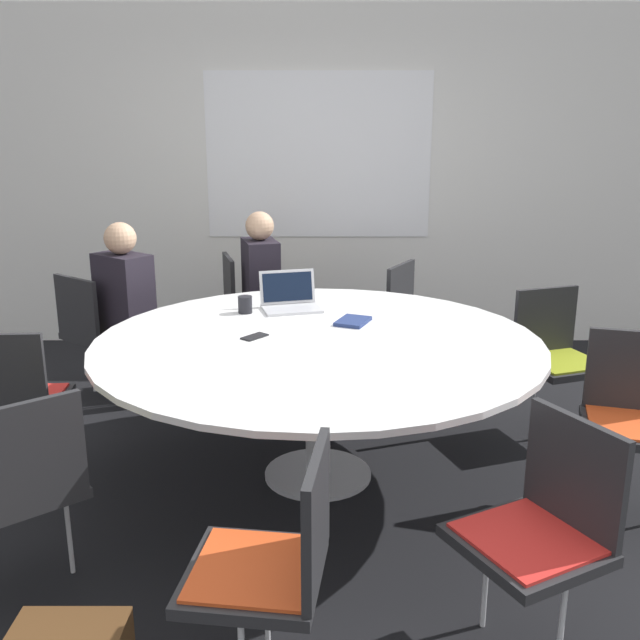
% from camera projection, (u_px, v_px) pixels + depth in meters
% --- Properties ---
extents(ground_plane, '(16.00, 16.00, 0.00)m').
position_uv_depth(ground_plane, '(320.00, 475.00, 3.79)').
color(ground_plane, black).
extents(wall_back, '(8.00, 0.07, 2.70)m').
position_uv_depth(wall_back, '(321.00, 181.00, 5.80)').
color(wall_back, silver).
rests_on(wall_back, ground_plane).
extents(conference_table, '(2.25, 2.25, 0.76)m').
position_uv_depth(conference_table, '(320.00, 352.00, 3.61)').
color(conference_table, '#B7B7BC').
rests_on(conference_table, ground_plane).
extents(chair_0, '(0.52, 0.53, 0.87)m').
position_uv_depth(chair_0, '(249.00, 301.00, 5.32)').
color(chair_0, '#262628').
rests_on(chair_0, ground_plane).
extents(chair_1, '(0.61, 0.60, 0.87)m').
position_uv_depth(chair_1, '(98.00, 326.00, 4.68)').
color(chair_1, '#262628').
rests_on(chair_1, ground_plane).
extents(chair_2, '(0.46, 0.44, 0.87)m').
position_uv_depth(chair_2, '(16.00, 393.00, 3.52)').
color(chair_2, '#262628').
rests_on(chair_2, ground_plane).
extents(chair_3, '(0.61, 0.60, 0.87)m').
position_uv_depth(chair_3, '(22.00, 479.00, 2.68)').
color(chair_3, '#262628').
rests_on(chair_3, ground_plane).
extents(chair_4, '(0.47, 0.49, 0.87)m').
position_uv_depth(chair_4, '(277.00, 556.00, 2.20)').
color(chair_4, '#262628').
rests_on(chair_4, ground_plane).
extents(chair_5, '(0.58, 0.58, 0.87)m').
position_uv_depth(chair_5, '(545.00, 521.00, 2.40)').
color(chair_5, '#262628').
rests_on(chair_5, ground_plane).
extents(chair_6, '(0.54, 0.52, 0.87)m').
position_uv_depth(chair_6, '(635.00, 410.00, 3.32)').
color(chair_6, '#262628').
rests_on(chair_6, ground_plane).
extents(chair_7, '(0.55, 0.54, 0.87)m').
position_uv_depth(chair_7, '(559.00, 350.00, 4.19)').
color(chair_7, '#262628').
rests_on(chair_7, ground_plane).
extents(chair_8, '(0.58, 0.59, 0.87)m').
position_uv_depth(chair_8, '(419.00, 315.00, 4.95)').
color(chair_8, '#262628').
rests_on(chair_8, ground_plane).
extents(person_0, '(0.32, 0.40, 1.22)m').
position_uv_depth(person_0, '(265.00, 282.00, 5.06)').
color(person_0, '#231E28').
rests_on(person_0, ground_plane).
extents(person_1, '(0.42, 0.40, 1.22)m').
position_uv_depth(person_1, '(129.00, 301.00, 4.55)').
color(person_1, '#231E28').
rests_on(person_1, ground_plane).
extents(laptop, '(0.38, 0.33, 0.21)m').
position_uv_depth(laptop, '(292.00, 300.00, 4.16)').
color(laptop, silver).
rests_on(laptop, conference_table).
extents(spiral_notebook, '(0.22, 0.25, 0.02)m').
position_uv_depth(spiral_notebook, '(355.00, 321.00, 3.87)').
color(spiral_notebook, navy).
rests_on(spiral_notebook, conference_table).
extents(coffee_cup, '(0.08, 0.08, 0.10)m').
position_uv_depth(coffee_cup, '(247.00, 305.00, 4.07)').
color(coffee_cup, black).
rests_on(coffee_cup, conference_table).
extents(cell_phone, '(0.14, 0.15, 0.01)m').
position_uv_depth(cell_phone, '(257.00, 337.00, 3.62)').
color(cell_phone, black).
rests_on(cell_phone, conference_table).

